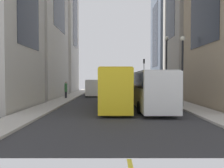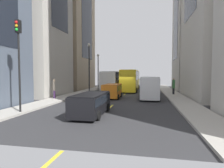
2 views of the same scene
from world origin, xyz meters
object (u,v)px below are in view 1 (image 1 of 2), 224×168
car_orange_0 (122,90)px  streetcar_yellow (115,85)px  pedestrian_waiting_curb (158,87)px  traffic_light_near_corner (144,69)px  delivery_van_white (94,87)px  city_bus_white (147,86)px  car_black_1 (118,88)px  pedestrian_crossing_mid (66,89)px

car_orange_0 → streetcar_yellow: bearing=83.5°
pedestrian_waiting_curb → traffic_light_near_corner: size_ratio=0.33×
delivery_van_white → pedestrian_waiting_curb: size_ratio=2.30×
streetcar_yellow → pedestrian_waiting_curb: (-7.51, -13.86, -0.79)m
car_orange_0 → pedestrian_waiting_curb: size_ratio=1.85×
city_bus_white → car_orange_0: bearing=-81.2°
streetcar_yellow → car_orange_0: (-1.30, -11.37, -1.12)m
streetcar_yellow → traffic_light_near_corner: traffic_light_near_corner is taller
traffic_light_near_corner → pedestrian_waiting_curb: bearing=99.5°
city_bus_white → pedestrian_waiting_curb: 15.10m
streetcar_yellow → car_black_1: 20.72m
city_bus_white → car_orange_0: (1.85, -11.94, -1.01)m
streetcar_yellow → delivery_van_white: size_ratio=2.56×
traffic_light_near_corner → car_black_1: bearing=6.1°
traffic_light_near_corner → delivery_van_white: bearing=46.0°
delivery_van_white → pedestrian_crossing_mid: size_ratio=2.30×
city_bus_white → pedestrian_crossing_mid: size_ratio=5.75×
city_bus_white → car_black_1: size_ratio=2.71×
city_bus_white → traffic_light_near_corner: traffic_light_near_corner is taller
streetcar_yellow → pedestrian_waiting_curb: 15.78m
delivery_van_white → pedestrian_waiting_curb: delivery_van_white is taller
pedestrian_waiting_curb → city_bus_white: bearing=62.6°
pedestrian_crossing_mid → streetcar_yellow: bearing=-30.1°
city_bus_white → pedestrian_waiting_curb: city_bus_white is taller
car_black_1 → pedestrian_waiting_curb: 9.40m
car_orange_0 → car_black_1: bearing=-88.4°
traffic_light_near_corner → pedestrian_crossing_mid: bearing=48.5°
car_orange_0 → pedestrian_waiting_curb: bearing=-158.2°
delivery_van_white → pedestrian_waiting_curb: 10.89m
car_orange_0 → pedestrian_crossing_mid: size_ratio=1.85×
city_bus_white → car_black_1: bearing=-84.3°
car_orange_0 → traffic_light_near_corner: (-4.99, -9.85, 3.68)m
city_bus_white → delivery_van_white: size_ratio=2.50×
car_orange_0 → car_black_1: (0.25, -9.29, -0.09)m
streetcar_yellow → pedestrian_crossing_mid: (6.42, -6.87, -0.82)m
city_bus_white → car_orange_0: 12.13m
car_black_1 → city_bus_white: bearing=95.7°
delivery_van_white → car_orange_0: bearing=178.4°
delivery_van_white → traffic_light_near_corner: 13.89m
streetcar_yellow → pedestrian_crossing_mid: size_ratio=5.89×
city_bus_white → streetcar_yellow: size_ratio=0.98×
delivery_van_white → car_black_1: bearing=-114.4°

